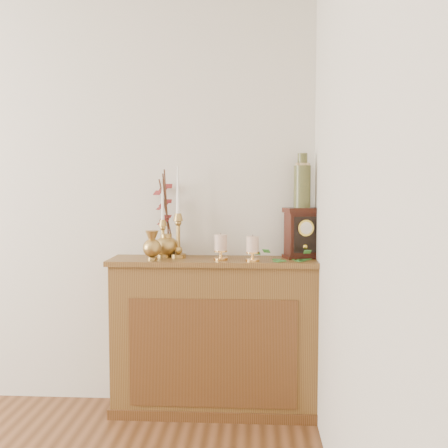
# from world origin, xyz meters

# --- Properties ---
(console_shelf) EXTENTS (1.24, 0.34, 0.93)m
(console_shelf) POSITION_xyz_m (1.40, 2.10, 0.44)
(console_shelf) COLOR brown
(console_shelf) RESTS_ON ground
(candlestick_left) EXTENTS (0.08, 0.08, 0.46)m
(candlestick_left) POSITION_xyz_m (1.09, 2.14, 1.08)
(candlestick_left) COLOR #B78A49
(candlestick_left) RESTS_ON console_shelf
(candlestick_center) EXTENTS (0.09, 0.09, 0.54)m
(candlestick_center) POSITION_xyz_m (1.18, 2.13, 1.11)
(candlestick_center) COLOR #B78A49
(candlestick_center) RESTS_ON console_shelf
(bud_vase) EXTENTS (0.11, 0.11, 0.17)m
(bud_vase) POSITION_xyz_m (1.05, 2.00, 1.02)
(bud_vase) COLOR #B78A49
(bud_vase) RESTS_ON console_shelf
(ginger_jar) EXTENTS (0.22, 0.23, 0.53)m
(ginger_jar) POSITION_xyz_m (1.09, 2.18, 1.17)
(ginger_jar) COLOR #B78A49
(ginger_jar) RESTS_ON console_shelf
(pillar_candle_left) EXTENTS (0.08, 0.08, 0.16)m
(pillar_candle_left) POSITION_xyz_m (1.44, 2.04, 1.01)
(pillar_candle_left) COLOR #E4A44F
(pillar_candle_left) RESTS_ON console_shelf
(pillar_candle_right) EXTENTS (0.08, 0.08, 0.15)m
(pillar_candle_right) POSITION_xyz_m (1.63, 2.00, 1.01)
(pillar_candle_right) COLOR #E4A44F
(pillar_candle_right) RESTS_ON console_shelf
(ivy_garland) EXTENTS (0.41, 0.17, 0.07)m
(ivy_garland) POSITION_xyz_m (1.77, 2.03, 0.94)
(ivy_garland) COLOR #30762D
(ivy_garland) RESTS_ON console_shelf
(mantel_clock) EXTENTS (0.23, 0.19, 0.30)m
(mantel_clock) POSITION_xyz_m (1.92, 2.15, 1.08)
(mantel_clock) COLOR #34100A
(mantel_clock) RESTS_ON console_shelf
(ceramic_vase) EXTENTS (0.10, 0.10, 0.32)m
(ceramic_vase) POSITION_xyz_m (1.92, 2.15, 1.37)
(ceramic_vase) COLOR black
(ceramic_vase) RESTS_ON mantel_clock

